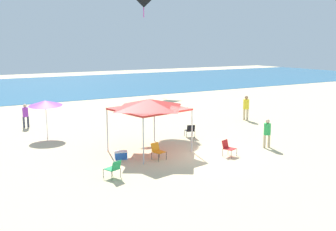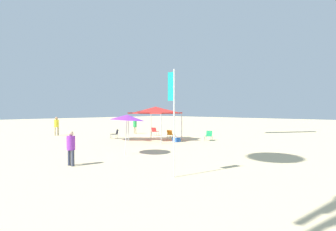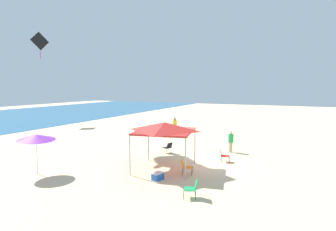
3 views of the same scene
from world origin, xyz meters
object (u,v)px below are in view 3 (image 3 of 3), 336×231
at_px(person_kite_handler, 231,140).
at_px(kite_diamond_black, 40,42).
at_px(folding_chair_left_of_tent, 168,147).
at_px(person_beachcomber, 175,125).
at_px(folding_chair_facing_ocean, 186,166).
at_px(folding_chair_near_cooler, 192,187).
at_px(folding_chair_right_of_tent, 223,155).
at_px(beach_umbrella, 36,137).
at_px(canopy_tent, 165,127).
at_px(cooler_box, 158,176).

bearing_deg(person_kite_handler, kite_diamond_black, -93.14).
xyz_separation_m(folding_chair_left_of_tent, person_beachcomber, (6.63, 2.45, 0.62)).
xyz_separation_m(folding_chair_left_of_tent, folding_chair_facing_ocean, (-3.95, -3.03, 0.00)).
bearing_deg(person_beachcomber, kite_diamond_black, -8.77).
bearing_deg(folding_chair_near_cooler, folding_chair_right_of_tent, 159.68).
xyz_separation_m(beach_umbrella, person_beachcomber, (14.29, -2.04, -1.05)).
xyz_separation_m(canopy_tent, person_beachcomber, (10.25, 3.99, -1.45)).
bearing_deg(folding_chair_facing_ocean, folding_chair_near_cooler, -166.34).
xyz_separation_m(beach_umbrella, person_kite_handler, (10.04, -8.64, -1.19)).
relative_size(canopy_tent, folding_chair_facing_ocean, 4.79).
bearing_deg(canopy_tent, folding_chair_left_of_tent, 22.99).
xyz_separation_m(beach_umbrella, folding_chair_right_of_tent, (7.14, -8.83, -1.67)).
bearing_deg(kite_diamond_black, cooler_box, -93.90).
bearing_deg(beach_umbrella, folding_chair_right_of_tent, -51.02).
distance_m(folding_chair_near_cooler, folding_chair_left_of_tent, 8.29).
bearing_deg(folding_chair_near_cooler, cooler_box, -141.56).
relative_size(beach_umbrella, folding_chair_right_of_tent, 2.92).
bearing_deg(canopy_tent, beach_umbrella, 123.81).
bearing_deg(kite_diamond_black, folding_chair_near_cooler, -93.93).
bearing_deg(canopy_tent, person_kite_handler, -23.51).
height_order(canopy_tent, beach_umbrella, canopy_tent).
bearing_deg(kite_diamond_black, person_kite_handler, -77.89).
bearing_deg(cooler_box, kite_diamond_black, 61.04).
bearing_deg(folding_chair_left_of_tent, folding_chair_near_cooler, 52.04).
xyz_separation_m(folding_chair_near_cooler, person_beachcomber, (13.55, 7.00, 0.62)).
xyz_separation_m(canopy_tent, cooler_box, (-1.90, -0.53, -2.34)).
bearing_deg(person_beachcomber, folding_chair_near_cooler, 114.40).
height_order(cooler_box, person_kite_handler, person_kite_handler).
xyz_separation_m(beach_umbrella, folding_chair_near_cooler, (0.74, -9.04, -1.67)).
height_order(person_beachcomber, kite_diamond_black, kite_diamond_black).
height_order(folding_chair_left_of_tent, folding_chair_facing_ocean, same).
bearing_deg(person_kite_handler, folding_chair_facing_ocean, -0.24).
bearing_deg(folding_chair_facing_ocean, beach_umbrella, 102.74).
xyz_separation_m(canopy_tent, beach_umbrella, (-4.04, 6.03, -0.41)).
relative_size(person_beachcomber, kite_diamond_black, 0.50).
bearing_deg(kite_diamond_black, person_beachcomber, -70.79).
bearing_deg(kite_diamond_black, folding_chair_facing_ocean, -90.35).
height_order(folding_chair_right_of_tent, person_beachcomber, person_beachcomber).
bearing_deg(canopy_tent, folding_chair_near_cooler, -137.56).
bearing_deg(cooler_box, folding_chair_near_cooler, -119.31).
bearing_deg(person_beachcomber, canopy_tent, 108.33).
relative_size(folding_chair_facing_ocean, cooler_box, 1.16).
bearing_deg(kite_diamond_black, folding_chair_right_of_tent, -83.27).
relative_size(folding_chair_facing_ocean, person_kite_handler, 0.50).
bearing_deg(folding_chair_right_of_tent, folding_chair_left_of_tent, 64.30).
height_order(folding_chair_right_of_tent, person_kite_handler, person_kite_handler).
bearing_deg(canopy_tent, folding_chair_right_of_tent, -42.03).
height_order(folding_chair_right_of_tent, kite_diamond_black, kite_diamond_black).
height_order(folding_chair_near_cooler, cooler_box, folding_chair_near_cooler).
bearing_deg(folding_chair_right_of_tent, cooler_box, 136.76).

